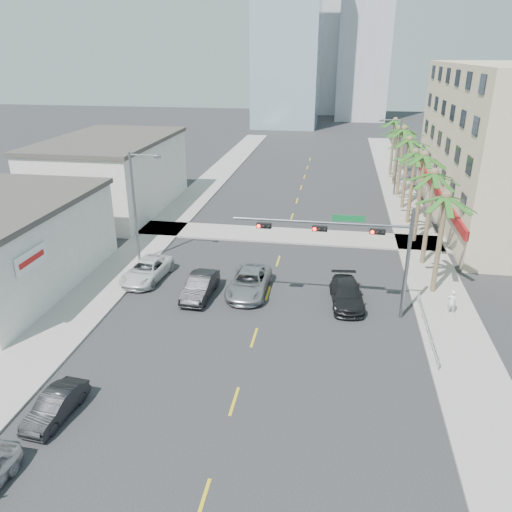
# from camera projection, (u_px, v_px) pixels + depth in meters

# --- Properties ---
(ground) EXTENTS (260.00, 260.00, 0.00)m
(ground) POSITION_uv_depth(u_px,v_px,m) (242.00, 377.00, 26.50)
(ground) COLOR #262628
(ground) RESTS_ON ground
(sidewalk_right) EXTENTS (4.00, 120.00, 0.15)m
(sidewalk_right) POSITION_uv_depth(u_px,v_px,m) (422.00, 251.00, 42.93)
(sidewalk_right) COLOR gray
(sidewalk_right) RESTS_ON ground
(sidewalk_left) EXTENTS (4.00, 120.00, 0.15)m
(sidewalk_left) POSITION_uv_depth(u_px,v_px,m) (156.00, 236.00, 46.50)
(sidewalk_left) COLOR gray
(sidewalk_left) RESTS_ON ground
(sidewalk_cross) EXTENTS (80.00, 4.00, 0.15)m
(sidewalk_cross) POSITION_uv_depth(u_px,v_px,m) (286.00, 235.00, 46.54)
(sidewalk_cross) COLOR gray
(sidewalk_cross) RESTS_ON ground
(building_left_near) EXTENTS (10.00, 16.00, 6.00)m
(building_left_near) POSITION_uv_depth(u_px,v_px,m) (0.00, 249.00, 35.49)
(building_left_near) COLOR beige
(building_left_near) RESTS_ON ground
(building_left_far) EXTENTS (11.00, 18.00, 7.20)m
(building_left_far) POSITION_uv_depth(u_px,v_px,m) (112.00, 176.00, 53.57)
(building_left_far) COLOR beige
(building_left_far) RESTS_ON ground
(tower_far_left) EXTENTS (14.00, 14.00, 48.00)m
(tower_far_left) POSITION_uv_depth(u_px,v_px,m) (288.00, 10.00, 105.17)
(tower_far_left) COLOR #99B2C6
(tower_far_left) RESTS_ON ground
(tower_far_center) EXTENTS (16.00, 16.00, 42.00)m
(tower_far_center) POSITION_uv_depth(u_px,v_px,m) (318.00, 30.00, 132.93)
(tower_far_center) COLOR #ADADB2
(tower_far_center) RESTS_ON ground
(traffic_signal_mast) EXTENTS (11.12, 0.54, 7.20)m
(traffic_signal_mast) POSITION_uv_depth(u_px,v_px,m) (356.00, 242.00, 30.96)
(traffic_signal_mast) COLOR slate
(traffic_signal_mast) RESTS_ON ground
(palm_tree_0) EXTENTS (4.80, 4.80, 7.80)m
(palm_tree_0) POSITION_uv_depth(u_px,v_px,m) (446.00, 197.00, 33.01)
(palm_tree_0) COLOR brown
(palm_tree_0) RESTS_ON ground
(palm_tree_1) EXTENTS (4.80, 4.80, 8.16)m
(palm_tree_1) POSITION_uv_depth(u_px,v_px,m) (434.00, 174.00, 37.62)
(palm_tree_1) COLOR brown
(palm_tree_1) RESTS_ON ground
(palm_tree_2) EXTENTS (4.80, 4.80, 8.52)m
(palm_tree_2) POSITION_uv_depth(u_px,v_px,m) (425.00, 156.00, 42.23)
(palm_tree_2) COLOR brown
(palm_tree_2) RESTS_ON ground
(palm_tree_3) EXTENTS (4.80, 4.80, 7.80)m
(palm_tree_3) POSITION_uv_depth(u_px,v_px,m) (416.00, 153.00, 47.24)
(palm_tree_3) COLOR brown
(palm_tree_3) RESTS_ON ground
(palm_tree_4) EXTENTS (4.80, 4.80, 8.16)m
(palm_tree_4) POSITION_uv_depth(u_px,v_px,m) (409.00, 140.00, 51.85)
(palm_tree_4) COLOR brown
(palm_tree_4) RESTS_ON ground
(palm_tree_5) EXTENTS (4.80, 4.80, 8.52)m
(palm_tree_5) POSITION_uv_depth(u_px,v_px,m) (404.00, 129.00, 56.46)
(palm_tree_5) COLOR brown
(palm_tree_5) RESTS_ON ground
(palm_tree_6) EXTENTS (4.80, 4.80, 7.80)m
(palm_tree_6) POSITION_uv_depth(u_px,v_px,m) (399.00, 129.00, 61.47)
(palm_tree_6) COLOR brown
(palm_tree_6) RESTS_ON ground
(palm_tree_7) EXTENTS (4.80, 4.80, 8.16)m
(palm_tree_7) POSITION_uv_depth(u_px,v_px,m) (395.00, 121.00, 66.08)
(palm_tree_7) COLOR brown
(palm_tree_7) RESTS_ON ground
(streetlight_left) EXTENTS (2.55, 0.25, 9.00)m
(streetlight_left) POSITION_uv_depth(u_px,v_px,m) (137.00, 203.00, 38.98)
(streetlight_left) COLOR slate
(streetlight_left) RESTS_ON ground
(streetlight_right) EXTENTS (2.55, 0.25, 9.00)m
(streetlight_right) POSITION_uv_depth(u_px,v_px,m) (396.00, 153.00, 57.59)
(streetlight_right) COLOR slate
(streetlight_right) RESTS_ON ground
(guardrail) EXTENTS (0.08, 8.08, 1.00)m
(guardrail) POSITION_uv_depth(u_px,v_px,m) (427.00, 325.00, 30.18)
(guardrail) COLOR silver
(guardrail) RESTS_ON ground
(car_parked_mid) EXTENTS (1.69, 3.93, 1.26)m
(car_parked_mid) POSITION_uv_depth(u_px,v_px,m) (55.00, 406.00, 23.42)
(car_parked_mid) COLOR black
(car_parked_mid) RESTS_ON ground
(car_parked_far) EXTENTS (2.93, 5.55, 1.49)m
(car_parked_far) POSITION_uv_depth(u_px,v_px,m) (147.00, 270.00, 37.52)
(car_parked_far) COLOR silver
(car_parked_far) RESTS_ON ground
(car_lane_left) EXTENTS (1.82, 4.78, 1.56)m
(car_lane_left) POSITION_uv_depth(u_px,v_px,m) (200.00, 286.00, 34.91)
(car_lane_left) COLOR black
(car_lane_left) RESTS_ON ground
(car_lane_center) EXTENTS (2.68, 5.73, 1.59)m
(car_lane_center) POSITION_uv_depth(u_px,v_px,m) (249.00, 282.00, 35.46)
(car_lane_center) COLOR #ADADB2
(car_lane_center) RESTS_ON ground
(car_lane_right) EXTENTS (2.57, 5.27, 1.48)m
(car_lane_right) POSITION_uv_depth(u_px,v_px,m) (347.00, 294.00, 33.89)
(car_lane_right) COLOR black
(car_lane_right) RESTS_ON ground
(pedestrian) EXTENTS (0.60, 0.40, 1.63)m
(pedestrian) POSITION_uv_depth(u_px,v_px,m) (452.00, 302.00, 32.37)
(pedestrian) COLOR white
(pedestrian) RESTS_ON sidewalk_right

